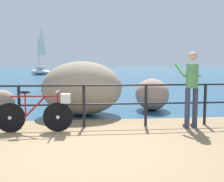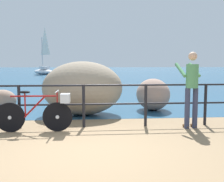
{
  "view_description": "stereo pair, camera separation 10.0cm",
  "coord_description": "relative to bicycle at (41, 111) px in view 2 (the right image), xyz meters",
  "views": [
    {
      "loc": [
        0.04,
        -4.68,
        1.53
      ],
      "look_at": [
        0.71,
        2.1,
        0.82
      ],
      "focal_mm": 43.5,
      "sensor_mm": 36.0,
      "label": 1
    },
    {
      "loc": [
        0.14,
        -4.69,
        1.53
      ],
      "look_at": [
        0.71,
        2.1,
        0.82
      ],
      "focal_mm": 43.5,
      "sensor_mm": 36.0,
      "label": 2
    }
  ],
  "objects": [
    {
      "name": "person_at_railing",
      "position": [
        3.45,
        0.08,
        0.53
      ],
      "size": [
        0.5,
        0.66,
        1.78
      ],
      "rotation": [
        0.0,
        0.0,
        1.69
      ],
      "color": "#333851",
      "rests_on": "ground_plane"
    },
    {
      "name": "promenade_railing",
      "position": [
        0.95,
        0.35,
        0.18
      ],
      "size": [
        9.02,
        0.07,
        1.02
      ],
      "color": "black",
      "rests_on": "ground_plane"
    },
    {
      "name": "breakwater_boulder_main",
      "position": [
        0.88,
        1.95,
        0.32
      ],
      "size": [
        2.35,
        1.77,
        1.57
      ],
      "color": "gray",
      "rests_on": "ground"
    },
    {
      "name": "sailboat",
      "position": [
        -4.96,
        30.65,
        0.24
      ],
      "size": [
        3.82,
        4.21,
        6.16
      ],
      "rotation": [
        0.0,
        0.0,
        2.27
      ],
      "color": "white",
      "rests_on": "sea_surface"
    },
    {
      "name": "sea_surface",
      "position": [
        0.95,
        46.22,
        -0.46
      ],
      "size": [
        120.0,
        90.0,
        0.01
      ],
      "primitive_type": "cube",
      "color": "navy",
      "rests_on": "ground_plane"
    },
    {
      "name": "ground_plane",
      "position": [
        0.95,
        18.65,
        -0.51
      ],
      "size": [
        120.0,
        120.0,
        0.1
      ],
      "primitive_type": "cube",
      "color": "#846B4C"
    },
    {
      "name": "breakwater_boulder_right",
      "position": [
        3.14,
        2.57,
        0.05
      ],
      "size": [
        1.07,
        1.38,
        1.02
      ],
      "color": "gray",
      "rests_on": "ground"
    },
    {
      "name": "breakwater_boulder_left",
      "position": [
        -1.67,
        2.75,
        -0.12
      ],
      "size": [
        0.86,
        0.69,
        0.68
      ],
      "color": "gray",
      "rests_on": "ground"
    },
    {
      "name": "bicycle",
      "position": [
        0.0,
        0.0,
        0.0
      ],
      "size": [
        1.7,
        0.48,
        0.92
      ],
      "rotation": [
        0.0,
        0.0,
        -0.03
      ],
      "color": "black",
      "rests_on": "ground_plane"
    }
  ]
}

